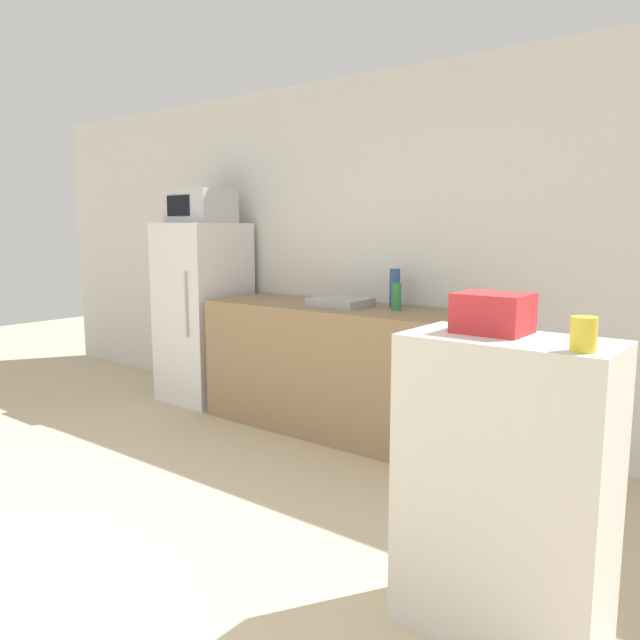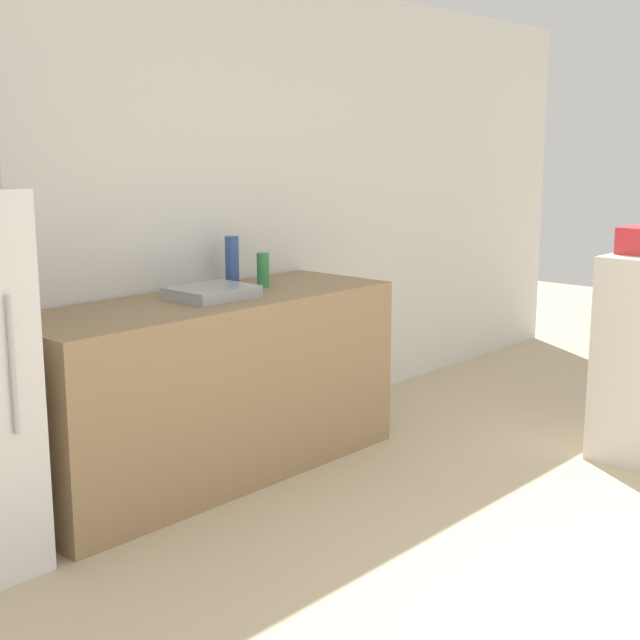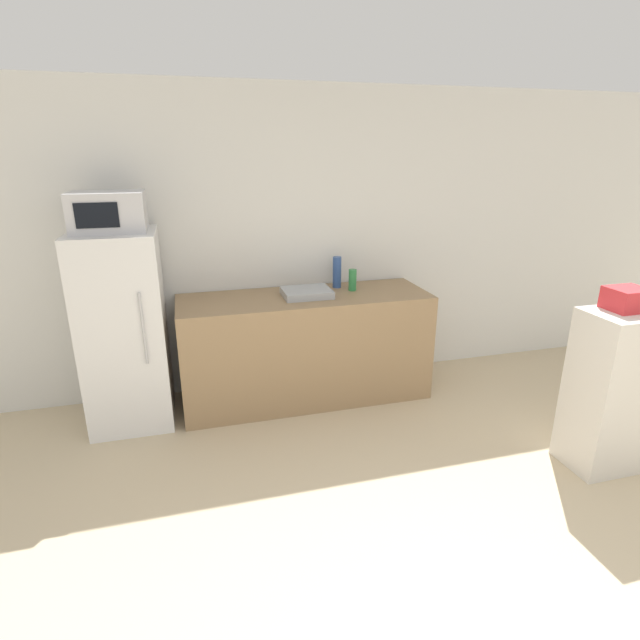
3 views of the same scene
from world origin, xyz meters
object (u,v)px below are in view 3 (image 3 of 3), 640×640
(refrigerator, at_px, (124,331))
(bottle_short, at_px, (353,280))
(bottle_tall, at_px, (337,272))
(basket, at_px, (628,299))
(microwave, at_px, (108,212))

(refrigerator, distance_m, bottle_short, 1.89)
(bottle_tall, height_order, basket, basket)
(refrigerator, xyz_separation_m, basket, (3.19, -1.46, 0.42))
(microwave, height_order, bottle_tall, microwave)
(microwave, bearing_deg, bottle_short, 2.36)
(refrigerator, height_order, basket, refrigerator)
(refrigerator, height_order, bottle_short, refrigerator)
(bottle_tall, xyz_separation_m, bottle_short, (0.10, -0.14, -0.04))
(bottle_short, xyz_separation_m, basket, (1.32, -1.53, 0.16))
(microwave, distance_m, bottle_tall, 1.89)
(basket, bearing_deg, bottle_short, 130.69)
(bottle_tall, height_order, bottle_short, bottle_tall)
(microwave, bearing_deg, basket, -24.52)
(basket, bearing_deg, microwave, 155.48)
(refrigerator, distance_m, basket, 3.53)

